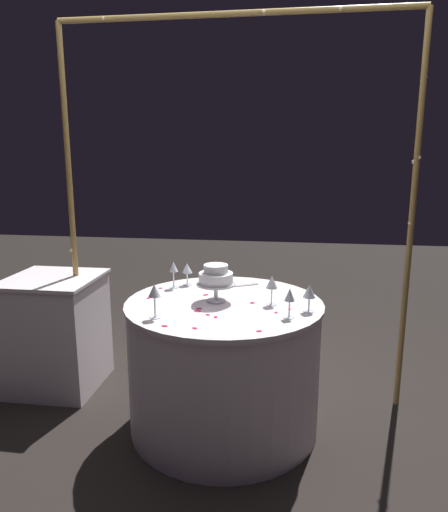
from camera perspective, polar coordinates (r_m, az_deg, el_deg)
ground_plane at (r=3.00m, az=0.00°, el=-19.63°), size 12.00×12.00×0.00m
decorative_arch at (r=2.93m, az=1.14°, el=11.75°), size 2.20×0.06×2.39m
main_table at (r=2.82m, az=0.00°, el=-13.00°), size 1.12×1.12×0.77m
side_table at (r=3.46m, az=-19.65°, el=-8.67°), size 0.59×0.59×0.78m
tiered_cake at (r=2.64m, az=-0.98°, el=-2.60°), size 0.22×0.22×0.22m
wine_glass_0 at (r=2.41m, az=-8.43°, el=-4.37°), size 0.06×0.06×0.18m
wine_glass_1 at (r=2.93m, az=-6.15°, el=-1.48°), size 0.06×0.06×0.17m
wine_glass_2 at (r=2.52m, az=10.30°, el=-4.30°), size 0.07×0.07×0.15m
wine_glass_3 at (r=2.60m, az=5.82°, el=-3.30°), size 0.06×0.06×0.17m
wine_glass_4 at (r=2.42m, az=7.96°, el=-4.89°), size 0.06×0.06×0.16m
wine_glass_5 at (r=3.00m, az=-4.50°, el=-1.58°), size 0.07×0.07×0.14m
cake_knife at (r=2.97m, az=1.16°, el=-3.66°), size 0.27×0.15×0.01m
rose_petal_0 at (r=2.66m, az=3.46°, el=-5.67°), size 0.03×0.04×0.00m
rose_petal_1 at (r=2.96m, az=-7.69°, el=-3.87°), size 0.03×0.03×0.00m
rose_petal_2 at (r=2.77m, az=-9.21°, el=-5.09°), size 0.03×0.03×0.00m
rose_petal_3 at (r=2.47m, az=-1.96°, el=-7.11°), size 0.04×0.04×0.00m
rose_petal_4 at (r=2.80m, az=-2.24°, el=-4.72°), size 0.04×0.04×0.00m
rose_petal_5 at (r=3.04m, az=3.64°, el=-3.35°), size 0.03×0.04×0.00m
rose_petal_6 at (r=2.56m, az=-3.03°, el=-6.37°), size 0.04×0.03×0.00m
rose_petal_7 at (r=2.33m, az=-7.21°, el=-8.40°), size 0.04×0.03×0.00m
rose_petal_8 at (r=2.96m, az=-1.13°, el=-3.79°), size 0.04×0.04×0.00m
rose_petal_9 at (r=2.51m, az=6.34°, el=-6.80°), size 0.03×0.03×0.00m
rose_petal_10 at (r=2.29m, az=-3.55°, el=-8.72°), size 0.04×0.03×0.00m
rose_petal_11 at (r=2.43m, az=-1.02°, el=-7.41°), size 0.03×0.03×0.00m
rose_petal_12 at (r=2.52m, az=-3.24°, el=-6.67°), size 0.05×0.04×0.00m
rose_petal_13 at (r=2.26m, az=4.28°, el=-9.05°), size 0.04×0.03×0.00m
rose_petal_14 at (r=2.57m, az=7.94°, el=-6.40°), size 0.02×0.03×0.00m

